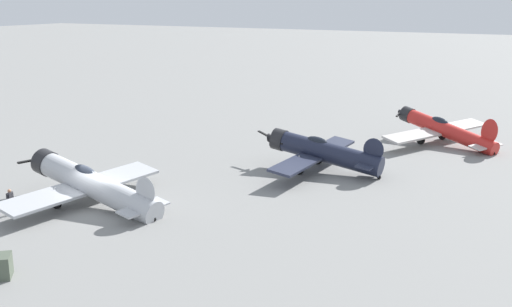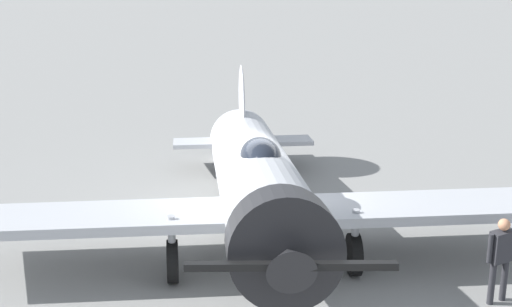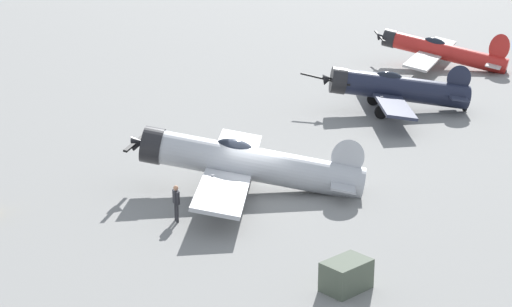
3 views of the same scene
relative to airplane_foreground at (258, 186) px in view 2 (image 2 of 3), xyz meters
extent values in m
plane|color=gray|center=(0.06, 0.53, -1.33)|extent=(400.00, 400.00, 0.00)
cylinder|color=#B7BABF|center=(0.06, 0.53, -0.05)|extent=(2.73, 10.12, 3.17)
cylinder|color=#232326|center=(-0.50, -4.18, 0.75)|extent=(1.80, 1.36, 1.80)
cone|color=#232326|center=(-0.58, -4.83, 0.86)|extent=(0.77, 0.74, 0.78)
cube|color=black|center=(-0.60, -4.98, 0.86)|extent=(2.84, 0.83, 0.18)
ellipsoid|color=black|center=(-0.05, -0.46, 0.77)|extent=(0.97, 1.87, 0.95)
cube|color=#ADAFB5|center=(-0.08, -0.65, -0.28)|extent=(11.57, 3.41, 0.52)
ellipsoid|color=#B7BABF|center=(0.56, 4.65, 0.40)|extent=(0.33, 1.76, 1.91)
cube|color=#ADAFB5|center=(0.53, 4.45, -0.64)|extent=(3.51, 1.50, 0.28)
cylinder|color=#999BA0|center=(1.51, -1.44, -0.48)|extent=(0.14, 0.14, 0.90)
cylinder|color=black|center=(1.51, -1.44, -0.93)|extent=(0.29, 0.82, 0.80)
cylinder|color=#999BA0|center=(-1.81, -1.04, -0.48)|extent=(0.14, 0.14, 0.90)
cylinder|color=black|center=(-1.81, -1.04, -0.93)|extent=(0.29, 0.82, 0.80)
cylinder|color=black|center=(0.63, 5.24, -1.19)|extent=(0.13, 0.29, 0.28)
cylinder|color=#2D2D33|center=(3.50, -2.97, -0.93)|extent=(0.12, 0.12, 0.80)
cylinder|color=#2D2D33|center=(3.77, -2.89, -0.93)|extent=(0.12, 0.12, 0.80)
cube|color=#2D2D33|center=(3.64, -2.93, -0.25)|extent=(0.47, 0.33, 0.56)
sphere|color=tan|center=(3.64, -2.93, 0.15)|extent=(0.21, 0.21, 0.21)
cylinder|color=#2D2D33|center=(3.38, -3.01, -0.23)|extent=(0.09, 0.09, 0.53)
camera|label=1|loc=(28.21, 26.50, 11.27)|focal=44.42mm
camera|label=2|loc=(-3.09, -14.74, 6.08)|focal=58.85mm
camera|label=3|loc=(36.64, -0.88, 12.04)|focal=59.39mm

